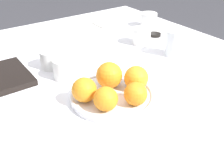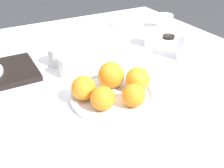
{
  "view_description": "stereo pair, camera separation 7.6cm",
  "coord_description": "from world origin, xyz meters",
  "views": [
    {
      "loc": [
        -0.41,
        -0.84,
        1.16
      ],
      "look_at": [
        -0.04,
        -0.31,
        0.76
      ],
      "focal_mm": 42.0,
      "sensor_mm": 36.0,
      "label": 1
    },
    {
      "loc": [
        -0.35,
        -0.88,
        1.16
      ],
      "look_at": [
        -0.04,
        -0.31,
        0.76
      ],
      "focal_mm": 42.0,
      "sensor_mm": 36.0,
      "label": 2
    }
  ],
  "objects": [
    {
      "name": "water_glass",
      "position": [
        0.34,
        -0.2,
        0.76
      ],
      "size": [
        0.07,
        0.07,
        0.1
      ],
      "color": "silver",
      "rests_on": "table"
    },
    {
      "name": "table",
      "position": [
        0.0,
        0.0,
        0.35
      ],
      "size": [
        1.29,
        1.0,
        0.71
      ],
      "color": "white",
      "rests_on": "ground_plane"
    },
    {
      "name": "cup_0",
      "position": [
        -0.1,
        -0.01,
        0.74
      ],
      "size": [
        0.07,
        0.07,
        0.07
      ],
      "color": "white",
      "rests_on": "table"
    },
    {
      "name": "cup_2",
      "position": [
        0.49,
        0.12,
        0.74
      ],
      "size": [
        0.08,
        0.08,
        0.07
      ],
      "color": "white",
      "rests_on": "table"
    },
    {
      "name": "orange_3",
      "position": [
        -0.12,
        -0.28,
        0.76
      ],
      "size": [
        0.07,
        0.07,
        0.07
      ],
      "color": "orange",
      "rests_on": "fruit_platter"
    },
    {
      "name": "napkin",
      "position": [
        0.35,
        0.27,
        0.71
      ],
      "size": [
        0.13,
        0.11,
        0.01
      ],
      "color": "silver",
      "rests_on": "table"
    },
    {
      "name": "soy_dish",
      "position": [
        0.43,
        -0.0,
        0.72
      ],
      "size": [
        0.06,
        0.06,
        0.01
      ],
      "color": "black",
      "rests_on": "table"
    },
    {
      "name": "orange_0",
      "position": [
        0.04,
        -0.32,
        0.76
      ],
      "size": [
        0.07,
        0.07,
        0.07
      ],
      "color": "orange",
      "rests_on": "fruit_platter"
    },
    {
      "name": "cup_1",
      "position": [
        0.31,
        -0.04,
        0.75
      ],
      "size": [
        0.08,
        0.08,
        0.07
      ],
      "color": "white",
      "rests_on": "table"
    },
    {
      "name": "fruit_platter",
      "position": [
        -0.04,
        -0.31,
        0.72
      ],
      "size": [
        0.25,
        0.25,
        0.02
      ],
      "color": "silver",
      "rests_on": "table"
    },
    {
      "name": "cup_3",
      "position": [
        -0.09,
        -0.11,
        0.74
      ],
      "size": [
        0.08,
        0.08,
        0.07
      ],
      "color": "white",
      "rests_on": "table"
    },
    {
      "name": "orange_1",
      "position": [
        -0.02,
        -0.26,
        0.76
      ],
      "size": [
        0.08,
        0.08,
        0.08
      ],
      "color": "orange",
      "rests_on": "fruit_platter"
    },
    {
      "name": "orange_2",
      "position": [
        -0.09,
        -0.35,
        0.76
      ],
      "size": [
        0.07,
        0.07,
        0.07
      ],
      "color": "orange",
      "rests_on": "fruit_platter"
    },
    {
      "name": "orange_4",
      "position": [
        -0.01,
        -0.38,
        0.76
      ],
      "size": [
        0.07,
        0.07,
        0.07
      ],
      "color": "orange",
      "rests_on": "fruit_platter"
    }
  ]
}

